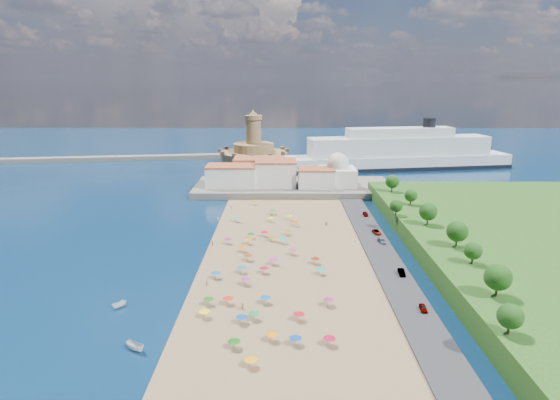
{
  "coord_description": "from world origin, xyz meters",
  "views": [
    {
      "loc": [
        4.54,
        -137.71,
        50.71
      ],
      "look_at": [
        4.0,
        25.0,
        8.0
      ],
      "focal_mm": 30.0,
      "sensor_mm": 36.0,
      "label": 1
    }
  ],
  "objects": [
    {
      "name": "domed_building",
      "position": [
        30.0,
        71.0,
        8.97
      ],
      "size": [
        16.0,
        16.0,
        15.0
      ],
      "color": "silver",
      "rests_on": "terrace"
    },
    {
      "name": "moored_boats",
      "position": [
        -26.39,
        -52.73,
        0.82
      ],
      "size": [
        12.96,
        21.18,
        1.77
      ],
      "color": "white",
      "rests_on": "ground"
    },
    {
      "name": "fortress",
      "position": [
        -12.0,
        138.0,
        6.68
      ],
      "size": [
        40.0,
        40.0,
        32.4
      ],
      "color": "olive",
      "rests_on": "ground"
    },
    {
      "name": "terrace",
      "position": [
        10.0,
        73.0,
        1.5
      ],
      "size": [
        90.0,
        36.0,
        3.0
      ],
      "primitive_type": "cube",
      "color": "#59544C",
      "rests_on": "ground"
    },
    {
      "name": "beachgoers",
      "position": [
        -2.57,
        8.72,
        1.11
      ],
      "size": [
        39.96,
        83.02,
        1.81
      ],
      "color": "tan",
      "rests_on": "beach"
    },
    {
      "name": "parked_cars",
      "position": [
        36.0,
        -1.73,
        1.36
      ],
      "size": [
        2.79,
        77.45,
        1.41
      ],
      "color": "gray",
      "rests_on": "promenade"
    },
    {
      "name": "waterfront_buildings",
      "position": [
        -3.05,
        73.64,
        7.88
      ],
      "size": [
        57.0,
        29.0,
        11.0
      ],
      "color": "silver",
      "rests_on": "terrace"
    },
    {
      "name": "cruise_ship",
      "position": [
        71.51,
        127.39,
        8.45
      ],
      "size": [
        132.22,
        39.83,
        28.55
      ],
      "color": "black",
      "rests_on": "ground"
    },
    {
      "name": "jetty",
      "position": [
        -12.0,
        108.0,
        1.2
      ],
      "size": [
        18.0,
        70.0,
        2.4
      ],
      "primitive_type": "cube",
      "color": "#59544C",
      "rests_on": "ground"
    },
    {
      "name": "beach_parasols",
      "position": [
        -0.02,
        -17.67,
        2.15
      ],
      "size": [
        30.13,
        113.22,
        2.2
      ],
      "color": "gray",
      "rests_on": "beach"
    },
    {
      "name": "breakwater",
      "position": [
        -110.0,
        153.0,
        1.3
      ],
      "size": [
        199.03,
        34.77,
        2.6
      ],
      "primitive_type": "cube",
      "rotation": [
        0.0,
        0.0,
        0.14
      ],
      "color": "#59544C",
      "rests_on": "ground"
    },
    {
      "name": "ground",
      "position": [
        0.0,
        0.0,
        0.0
      ],
      "size": [
        700.0,
        700.0,
        0.0
      ],
      "primitive_type": "plane",
      "color": "#071938",
      "rests_on": "ground"
    },
    {
      "name": "hillside_trees",
      "position": [
        49.53,
        -8.75,
        10.07
      ],
      "size": [
        14.35,
        113.43,
        7.39
      ],
      "color": "#382314",
      "rests_on": "hillside"
    }
  ]
}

